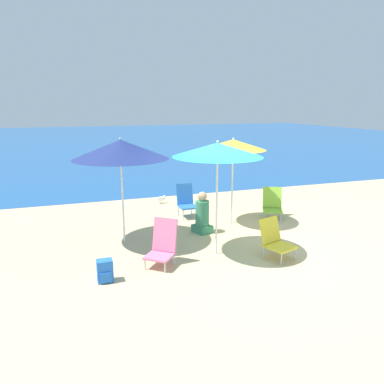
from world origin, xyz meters
name	(u,v)px	position (x,y,z in m)	size (l,w,h in m)	color
ground_plane	(240,253)	(0.00, 0.00, 0.00)	(60.00, 60.00, 0.00)	#D1BA89
sea_water	(103,140)	(0.00, 24.82, 0.00)	(60.00, 40.00, 0.01)	#1E5699
beach_umbrella_navy	(121,149)	(-1.99, 1.33, 1.90)	(1.88, 1.88, 2.13)	white
beach_umbrella_teal	(218,150)	(-0.45, 0.13, 1.97)	(1.63, 1.63, 2.13)	white
beach_umbrella_yellow	(233,145)	(0.62, 1.76, 1.86)	(1.50, 1.50, 2.02)	white
beach_chair_lime	(272,204)	(1.79, 1.87, 0.35)	(0.66, 0.70, 0.74)	silver
beach_chair_yellow	(275,239)	(0.51, -0.37, 0.35)	(0.62, 0.69, 0.72)	silver
beach_chair_pink	(163,244)	(-1.52, -0.01, 0.37)	(0.68, 0.69, 0.81)	silver
beach_chair_blue	(186,200)	(-0.22, 2.65, 0.41)	(0.43, 0.59, 0.80)	silver
person_seated_near	(202,216)	(-0.27, 1.35, 0.38)	(0.44, 0.48, 0.92)	#3F8C66
backpack_blue	(105,271)	(-2.56, -0.36, 0.18)	(0.25, 0.21, 0.36)	blue
seagull	(161,198)	(-0.51, 4.07, 0.14)	(0.27, 0.11, 0.23)	gold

